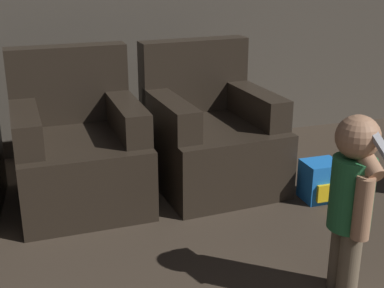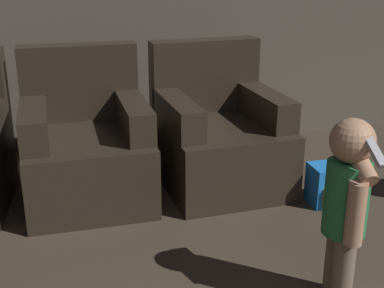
{
  "view_description": "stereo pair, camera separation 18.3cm",
  "coord_description": "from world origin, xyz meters",
  "px_view_note": "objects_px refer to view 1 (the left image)",
  "views": [
    {
      "loc": [
        -0.66,
        0.36,
        1.51
      ],
      "look_at": [
        0.14,
        2.85,
        0.57
      ],
      "focal_mm": 50.0,
      "sensor_mm": 36.0,
      "label": 1
    },
    {
      "loc": [
        -0.48,
        0.31,
        1.51
      ],
      "look_at": [
        0.14,
        2.85,
        0.57
      ],
      "focal_mm": 50.0,
      "sensor_mm": 36.0,
      "label": 2
    }
  ],
  "objects_px": {
    "toy_backpack": "(320,181)",
    "armchair_right": "(210,136)",
    "person_toddler": "(353,194)",
    "armchair_middle": "(79,150)"
  },
  "relations": [
    {
      "from": "person_toddler",
      "to": "toy_backpack",
      "type": "xyz_separation_m",
      "value": [
        0.43,
        0.94,
        -0.39
      ]
    },
    {
      "from": "armchair_right",
      "to": "person_toddler",
      "type": "bearing_deg",
      "value": -88.13
    },
    {
      "from": "person_toddler",
      "to": "toy_backpack",
      "type": "bearing_deg",
      "value": 166.21
    },
    {
      "from": "toy_backpack",
      "to": "armchair_right",
      "type": "bearing_deg",
      "value": 139.54
    },
    {
      "from": "armchair_middle",
      "to": "person_toddler",
      "type": "relative_size",
      "value": 1.08
    },
    {
      "from": "armchair_right",
      "to": "toy_backpack",
      "type": "height_order",
      "value": "armchair_right"
    },
    {
      "from": "armchair_right",
      "to": "person_toddler",
      "type": "relative_size",
      "value": 1.08
    },
    {
      "from": "armchair_middle",
      "to": "armchair_right",
      "type": "bearing_deg",
      "value": -1.31
    },
    {
      "from": "armchair_middle",
      "to": "armchair_right",
      "type": "distance_m",
      "value": 0.88
    },
    {
      "from": "armchair_middle",
      "to": "toy_backpack",
      "type": "distance_m",
      "value": 1.55
    }
  ]
}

